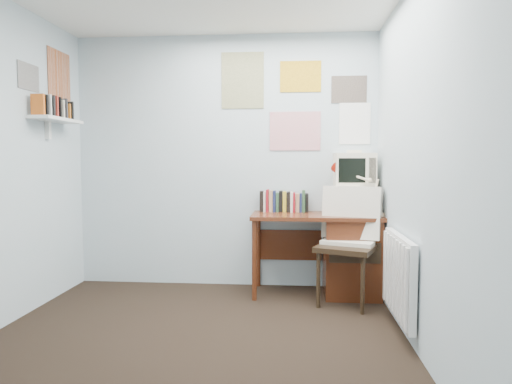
% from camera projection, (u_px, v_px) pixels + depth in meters
% --- Properties ---
extents(ground, '(3.50, 3.50, 0.00)m').
position_uv_depth(ground, '(185.00, 358.00, 2.92)').
color(ground, black).
rests_on(ground, ground).
extents(back_wall, '(3.00, 0.02, 2.50)m').
position_uv_depth(back_wall, '(225.00, 162.00, 4.57)').
color(back_wall, silver).
rests_on(back_wall, ground).
extents(right_wall, '(0.02, 3.50, 2.50)m').
position_uv_depth(right_wall, '(430.00, 163.00, 2.71)').
color(right_wall, silver).
rests_on(right_wall, ground).
extents(desk, '(1.20, 0.55, 0.76)m').
position_uv_depth(desk, '(345.00, 252.00, 4.27)').
color(desk, '#5C2915').
rests_on(desk, ground).
extents(desk_chair, '(0.66, 0.65, 1.00)m').
position_uv_depth(desk_chair, '(346.00, 248.00, 3.96)').
color(desk_chair, black).
rests_on(desk_chair, ground).
extents(desk_lamp, '(0.35, 0.31, 0.44)m').
position_uv_depth(desk_lamp, '(378.00, 192.00, 4.06)').
color(desk_lamp, '#AC1A0B').
rests_on(desk_lamp, desk).
extents(tv_riser, '(0.40, 0.30, 0.25)m').
position_uv_depth(tv_riser, '(357.00, 200.00, 4.33)').
color(tv_riser, '#5C2915').
rests_on(tv_riser, desk).
extents(crt_tv, '(0.38, 0.35, 0.35)m').
position_uv_depth(crt_tv, '(354.00, 169.00, 4.33)').
color(crt_tv, beige).
rests_on(crt_tv, tv_riser).
extents(book_row, '(0.60, 0.14, 0.22)m').
position_uv_depth(book_row, '(291.00, 201.00, 4.46)').
color(book_row, '#5C2915').
rests_on(book_row, desk).
extents(radiator, '(0.09, 0.80, 0.60)m').
position_uv_depth(radiator, '(399.00, 276.00, 3.32)').
color(radiator, white).
rests_on(radiator, right_wall).
extents(wall_shelf, '(0.20, 0.62, 0.24)m').
position_uv_depth(wall_shelf, '(56.00, 120.00, 4.02)').
color(wall_shelf, white).
rests_on(wall_shelf, left_wall).
extents(posters_back, '(1.20, 0.01, 0.90)m').
position_uv_depth(posters_back, '(295.00, 100.00, 4.47)').
color(posters_back, white).
rests_on(posters_back, back_wall).
extents(posters_left, '(0.01, 0.70, 0.60)m').
position_uv_depth(posters_left, '(45.00, 76.00, 4.00)').
color(posters_left, white).
rests_on(posters_left, left_wall).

